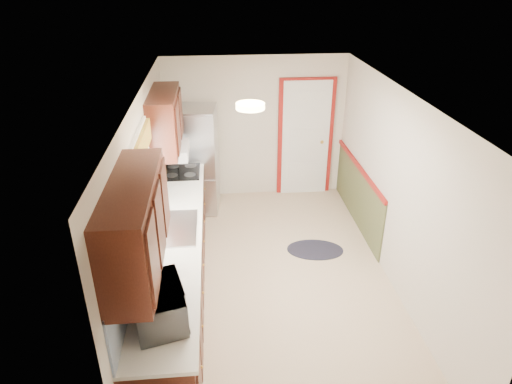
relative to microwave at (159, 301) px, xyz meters
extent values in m
cube|color=#C5AC8B|center=(1.20, 1.72, -1.15)|extent=(3.20, 5.20, 0.12)
cube|color=white|center=(1.20, 1.72, 1.25)|extent=(3.20, 5.20, 0.12)
cube|color=beige|center=(1.20, 4.22, 0.05)|extent=(3.20, 0.10, 2.40)
cube|color=beige|center=(1.20, -0.78, 0.05)|extent=(3.20, 0.10, 2.40)
cube|color=beige|center=(-0.30, 1.72, 0.05)|extent=(0.10, 5.20, 2.40)
cube|color=beige|center=(2.70, 1.72, 0.05)|extent=(0.10, 5.20, 2.40)
cube|color=#39150D|center=(0.00, 1.42, -0.70)|extent=(0.60, 4.00, 0.90)
cube|color=white|center=(0.01, 1.42, -0.23)|extent=(0.63, 4.00, 0.04)
cube|color=#5081C3|center=(-0.29, 1.42, 0.07)|extent=(0.02, 4.00, 0.55)
cube|color=#39150D|center=(-0.12, 0.12, 0.68)|extent=(0.35, 1.40, 0.75)
cube|color=#39150D|center=(-0.12, 2.82, 0.68)|extent=(0.35, 1.20, 0.75)
cube|color=white|center=(-0.29, 1.52, 0.47)|extent=(0.02, 1.00, 0.90)
cube|color=#C76D25|center=(-0.24, 1.52, 0.82)|extent=(0.05, 1.12, 0.24)
cube|color=#B7B7BC|center=(0.01, 1.52, -0.20)|extent=(0.52, 0.82, 0.02)
cube|color=white|center=(-0.07, 2.87, 0.23)|extent=(0.45, 0.60, 0.15)
cube|color=maroon|center=(2.05, 4.19, -0.15)|extent=(0.94, 0.05, 2.08)
cube|color=white|center=(2.05, 4.16, -0.15)|extent=(0.80, 0.04, 2.00)
cube|color=#474D2B|center=(2.69, 3.07, -0.70)|extent=(0.02, 2.30, 0.90)
cube|color=maroon|center=(2.67, 3.07, -0.23)|extent=(0.04, 2.30, 0.06)
cylinder|color=#FFD88C|center=(0.90, 1.52, 1.21)|extent=(0.30, 0.30, 0.06)
imported|color=white|center=(0.00, 0.00, 0.00)|extent=(0.48, 0.67, 0.41)
cube|color=#B7B7BC|center=(0.18, 3.77, -0.29)|extent=(0.78, 0.74, 1.71)
cylinder|color=black|center=(-0.06, 3.39, -0.37)|extent=(0.02, 0.02, 1.20)
ellipsoid|color=black|center=(1.88, 2.30, -1.14)|extent=(0.87, 0.63, 0.01)
cube|color=black|center=(0.01, 3.12, -0.19)|extent=(0.53, 0.64, 0.02)
camera|label=1|loc=(0.54, -3.06, 2.53)|focal=32.00mm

